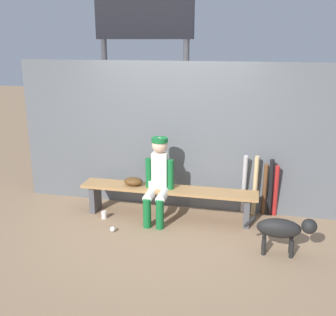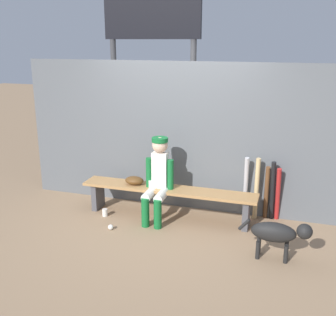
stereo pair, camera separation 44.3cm
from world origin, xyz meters
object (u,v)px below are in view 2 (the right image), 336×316
Objects in this scene: bat_aluminum_red at (278,194)px; cup_on_ground at (105,212)px; bat_wood_natural at (257,189)px; bat_aluminum_black at (272,191)px; baseball at (111,227)px; scoreboard at (155,43)px; dog at (278,233)px; cup_on_bench at (151,184)px; bat_wood_dark at (266,193)px; player_seated at (158,177)px; dugout_bench at (168,194)px; bat_aluminum_silver at (246,187)px; baseball_glove at (134,180)px.

bat_aluminum_red is 2.51m from cup_on_ground.
bat_aluminum_red is (0.30, 0.04, -0.06)m from bat_wood_natural.
bat_aluminum_black reaches higher than bat_aluminum_red.
baseball is at bearing -54.50° from cup_on_ground.
scoreboard is 4.19× the size of dog.
scoreboard reaches higher than bat_aluminum_red.
bat_aluminum_red is 1.80m from cup_on_bench.
bat_wood_dark is at bearing 14.25° from cup_on_bench.
bat_wood_dark reaches higher than bat_aluminum_red.
bat_wood_dark is 0.90× the size of bat_aluminum_black.
bat_wood_natural is at bearing -30.87° from scoreboard.
bat_wood_natural reaches higher than bat_aluminum_red.
player_seated reaches higher than bat_wood_natural.
dugout_bench reaches higher than baseball.
scoreboard reaches higher than cup_on_ground.
bat_aluminum_silver is at bearing -32.18° from scoreboard.
bat_aluminum_red is 0.96× the size of dog.
player_seated is at bearing -158.58° from bat_aluminum_silver.
bat_aluminum_silver is 1.04× the size of bat_aluminum_black.
bat_wood_dark is 7.34× the size of cup_on_bench.
baseball_glove is (-0.52, 0.00, 0.16)m from dugout_bench.
bat_aluminum_black reaches higher than bat_wood_dark.
bat_aluminum_black is at bearing 25.24° from baseball.
bat_wood_natural is 2.11m from baseball.
bat_wood_dark is at bearing 174.80° from bat_aluminum_red.
dugout_bench reaches higher than cup_on_ground.
bat_aluminum_black is at bearing -27.45° from scoreboard.
dugout_bench is at bearing 42.61° from player_seated.
bat_wood_dark is at bearing 17.94° from player_seated.
baseball_glove is 0.35× the size of bat_wood_dark.
bat_aluminum_red is 1.09m from dog.
baseball is (-1.84, -0.94, -0.43)m from bat_wood_natural.
cup_on_ground is (-2.41, -0.60, -0.35)m from bat_aluminum_red.
scoreboard reaches higher than cup_on_bench.
baseball_glove is 1.99m from bat_aluminum_black.
bat_wood_natural is 0.30m from bat_aluminum_red.
dugout_bench is 3.02× the size of dog.
bat_wood_dark reaches higher than cup_on_bench.
scoreboard is at bearing 136.01° from dog.
bat_aluminum_black is (0.08, -0.02, 0.04)m from bat_wood_dark.
bat_wood_dark is 10.91× the size of baseball.
bat_aluminum_silver reaches higher than dog.
player_seated is 1.41× the size of dog.
bat_wood_natural is 0.26× the size of scoreboard.
cup_on_ground is (-1.96, -0.60, -0.41)m from bat_aluminum_silver.
scoreboard is (-1.89, 1.13, 1.97)m from bat_wood_natural.
cup_on_bench is at bearing 56.77° from baseball.
player_seated reaches higher than bat_wood_dark.
bat_wood_dark is 7.34× the size of cup_on_ground.
baseball is 0.47m from cup_on_ground.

